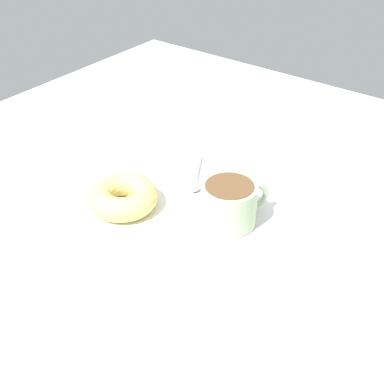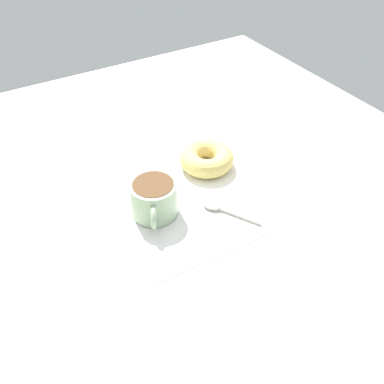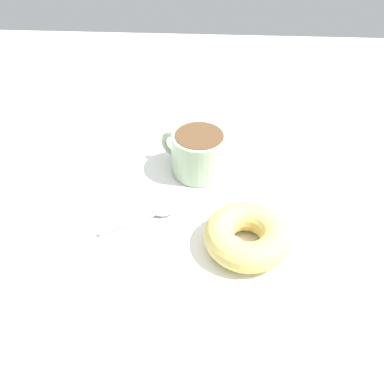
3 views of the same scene
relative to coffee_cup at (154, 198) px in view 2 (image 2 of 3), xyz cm
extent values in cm
cube|color=beige|center=(-4.73, -1.95, -4.76)|extent=(120.00, 120.00, 2.00)
cube|color=white|center=(-7.54, 0.58, -3.61)|extent=(28.84, 28.84, 0.30)
cylinder|color=#9EB793|center=(-0.08, -0.15, -0.19)|extent=(8.47, 8.47, 6.55)
cylinder|color=brown|center=(-0.08, -0.15, 2.89)|extent=(7.27, 7.27, 0.60)
torus|color=#9EB793|center=(2.02, 3.95, -0.19)|extent=(2.88, 4.47, 4.57)
torus|color=#E5C66B|center=(-15.51, -6.97, -1.49)|extent=(11.14, 11.14, 3.94)
ellipsoid|color=#B7B2A8|center=(-9.72, 4.17, -3.01)|extent=(3.90, 4.32, 0.90)
cylinder|color=#B7B2A8|center=(-12.45, 8.77, -3.18)|extent=(5.03, 7.96, 0.56)
camera|label=1|loc=(34.67, -55.21, 46.57)|focal=50.00mm
camera|label=2|loc=(23.07, 52.13, 50.88)|focal=40.00mm
camera|label=3|loc=(-52.67, -1.90, 39.23)|focal=40.00mm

